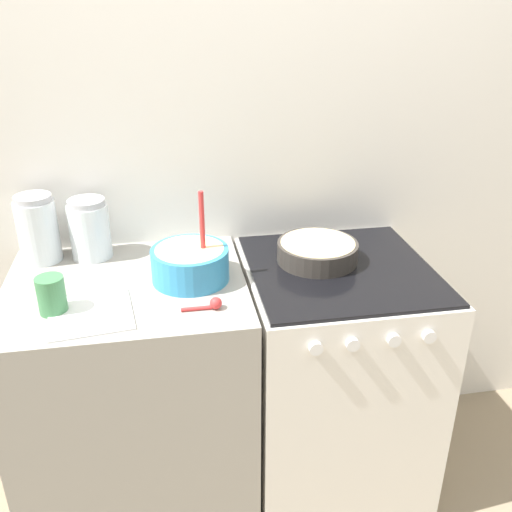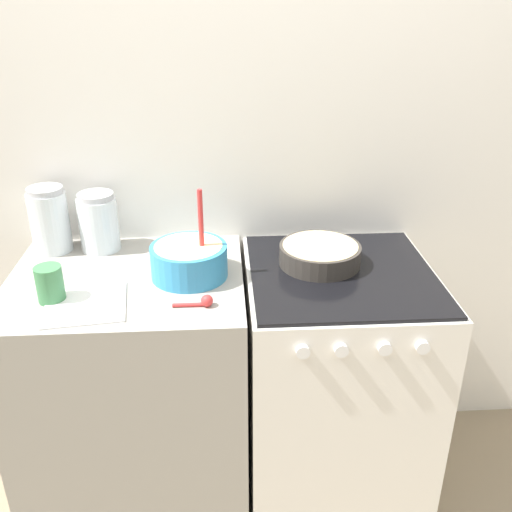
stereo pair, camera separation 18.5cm
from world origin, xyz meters
name	(u,v)px [view 2 (the right image)]	position (x,y,z in m)	size (l,w,h in m)	color
wall_back	(238,154)	(0.00, 0.66, 1.20)	(4.51, 0.05, 2.40)	white
countertop_cabinet	(137,389)	(-0.38, 0.32, 0.45)	(0.76, 0.64, 0.89)	#9E998E
stove	(334,382)	(0.33, 0.32, 0.45)	(0.62, 0.66, 0.89)	white
mixing_bowl	(189,259)	(-0.17, 0.32, 0.96)	(0.24, 0.24, 0.29)	#338CBF
baking_pan	(320,254)	(0.26, 0.38, 0.93)	(0.27, 0.27, 0.07)	#38332D
storage_jar_left	(50,224)	(-0.66, 0.55, 0.99)	(0.13, 0.13, 0.23)	silver
storage_jar_middle	(99,226)	(-0.49, 0.55, 0.98)	(0.14, 0.14, 0.21)	silver
tin_can	(50,284)	(-0.57, 0.19, 0.95)	(0.08, 0.08, 0.11)	#3F7F4C
recipe_page	(86,304)	(-0.47, 0.15, 0.90)	(0.26, 0.27, 0.01)	white
measuring_spoon	(203,302)	(-0.12, 0.12, 0.91)	(0.12, 0.04, 0.04)	red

